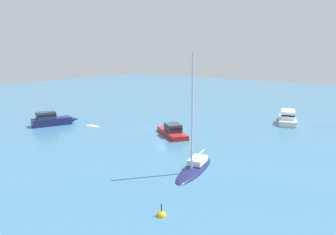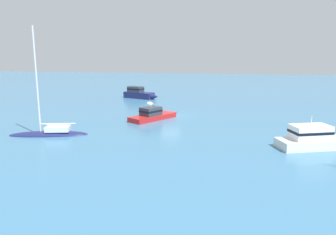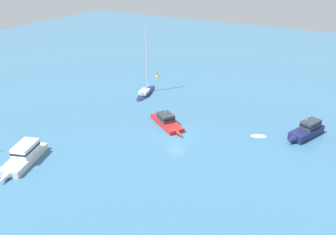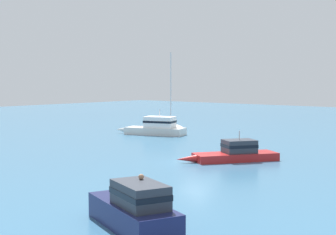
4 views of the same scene
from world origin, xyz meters
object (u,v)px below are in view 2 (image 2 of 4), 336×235
at_px(powerboat, 153,115).
at_px(motor_cruiser, 315,139).
at_px(cabin_cruiser, 139,94).
at_px(dinghy, 150,103).
at_px(yacht, 50,133).

relative_size(powerboat, motor_cruiser, 0.88).
distance_m(powerboat, motor_cruiser, 19.44).
xyz_separation_m(powerboat, motor_cruiser, (-16.79, 9.78, 0.23)).
xyz_separation_m(cabin_cruiser, dinghy, (-3.07, 5.44, -0.85)).
xyz_separation_m(cabin_cruiser, motor_cruiser, (-22.97, 27.66, -0.02)).
height_order(yacht, cabin_cruiser, yacht).
height_order(cabin_cruiser, motor_cruiser, motor_cruiser).
xyz_separation_m(yacht, powerboat, (-8.94, -9.31, 0.36)).
distance_m(yacht, cabin_cruiser, 27.33).
relative_size(yacht, dinghy, 4.76).
bearing_deg(cabin_cruiser, dinghy, -38.72).
distance_m(powerboat, cabin_cruiser, 18.91).
bearing_deg(powerboat, dinghy, 47.77).
relative_size(cabin_cruiser, motor_cruiser, 0.82).
bearing_deg(dinghy, motor_cruiser, -159.32).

